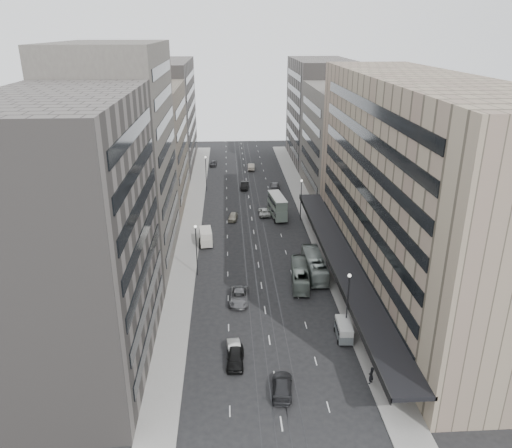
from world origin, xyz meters
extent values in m
plane|color=black|center=(0.00, 0.00, 0.00)|extent=(220.00, 220.00, 0.00)
cube|color=gray|center=(12.00, 37.50, 0.07)|extent=(4.00, 125.00, 0.15)
cube|color=gray|center=(-12.00, 37.50, 0.07)|extent=(4.00, 125.00, 0.15)
cube|color=gray|center=(21.50, 8.00, 15.00)|extent=(15.00, 60.00, 30.00)
cube|color=black|center=(12.00, 8.00, 4.00)|extent=(4.40, 60.00, 0.50)
cube|color=#534E48|center=(21.50, 52.00, 12.00)|extent=(15.00, 28.00, 24.00)
cube|color=#5E5854|center=(21.50, 82.00, 14.00)|extent=(15.00, 32.00, 28.00)
cube|color=#5E5854|center=(-21.50, -8.00, 15.00)|extent=(15.00, 28.00, 30.00)
cube|color=#534E48|center=(-21.50, 19.00, 17.00)|extent=(15.00, 26.00, 34.00)
cube|color=#6A6152|center=(-21.50, 46.00, 12.50)|extent=(15.00, 28.00, 25.00)
cube|color=#5E5854|center=(-21.50, 79.00, 14.00)|extent=(15.00, 38.00, 28.00)
cylinder|color=#262628|center=(9.70, -5.00, 4.00)|extent=(0.16, 0.16, 8.00)
sphere|color=silver|center=(9.70, -5.00, 8.10)|extent=(0.44, 0.44, 0.44)
cylinder|color=#262628|center=(9.70, 35.00, 4.00)|extent=(0.16, 0.16, 8.00)
sphere|color=silver|center=(9.70, 35.00, 8.10)|extent=(0.44, 0.44, 0.44)
cylinder|color=#262628|center=(-9.70, 12.00, 4.00)|extent=(0.16, 0.16, 8.00)
sphere|color=silver|center=(-9.70, 12.00, 8.10)|extent=(0.44, 0.44, 0.44)
cylinder|color=#262628|center=(-9.70, 55.00, 4.00)|extent=(0.16, 0.16, 8.00)
sphere|color=silver|center=(-9.70, 55.00, 8.10)|extent=(0.44, 0.44, 0.44)
imported|color=slate|center=(5.83, 8.44, 1.38)|extent=(3.25, 10.08, 2.76)
imported|color=gray|center=(8.50, 11.28, 1.53)|extent=(2.58, 11.02, 3.07)
cube|color=slate|center=(5.18, 36.47, 1.53)|extent=(3.31, 8.58, 2.14)
cube|color=slate|center=(5.18, 36.47, 3.53)|extent=(3.23, 8.24, 1.86)
cube|color=silver|center=(5.18, 36.47, 4.51)|extent=(3.31, 8.58, 0.11)
cylinder|color=black|center=(4.39, 33.34, 0.46)|extent=(0.37, 0.95, 0.93)
cylinder|color=black|center=(6.69, 33.62, 0.46)|extent=(0.37, 0.95, 0.93)
cylinder|color=black|center=(3.66, 39.32, 0.46)|extent=(0.37, 0.95, 0.93)
cylinder|color=black|center=(5.97, 39.60, 0.46)|extent=(0.37, 0.95, 0.93)
cube|color=#5A6062|center=(9.20, -6.11, 0.83)|extent=(1.91, 4.15, 1.06)
cube|color=#B7B7B2|center=(9.20, -6.11, 1.78)|extent=(1.87, 4.06, 0.83)
cylinder|color=black|center=(8.28, -7.40, 0.30)|extent=(0.20, 0.61, 0.60)
cylinder|color=black|center=(9.98, -7.49, 0.30)|extent=(0.20, 0.61, 0.60)
cylinder|color=black|center=(8.42, -4.72, 0.30)|extent=(0.20, 0.61, 0.60)
cylinder|color=black|center=(10.12, -4.81, 0.30)|extent=(0.20, 0.61, 0.60)
cube|color=beige|center=(-8.77, 23.55, 1.06)|extent=(2.46, 4.70, 1.39)
cube|color=beige|center=(-8.77, 23.55, 2.30)|extent=(2.41, 4.60, 1.09)
cylinder|color=black|center=(-9.64, 21.97, 0.36)|extent=(0.27, 0.74, 0.72)
cylinder|color=black|center=(-7.61, 22.16, 0.36)|extent=(0.27, 0.74, 0.72)
cylinder|color=black|center=(-9.92, 24.94, 0.36)|extent=(0.27, 0.74, 0.72)
cylinder|color=black|center=(-7.90, 25.14, 0.36)|extent=(0.27, 0.74, 0.72)
imported|color=black|center=(-4.28, -10.36, 0.82)|extent=(2.18, 4.92, 1.65)
imported|color=silver|center=(-4.35, -8.81, 0.69)|extent=(1.82, 4.32, 1.39)
imported|color=#5B5B5E|center=(-3.48, 3.46, 0.78)|extent=(2.95, 5.79, 1.57)
imported|color=#242426|center=(0.55, -15.46, 0.76)|extent=(2.77, 5.49, 1.53)
imported|color=#A09884|center=(-3.81, 35.45, 0.70)|extent=(2.19, 4.29, 1.40)
imported|color=black|center=(-0.67, 56.13, 0.81)|extent=(2.18, 5.05, 1.62)
imported|color=silver|center=(2.67, 38.04, 0.68)|extent=(2.26, 4.89, 1.36)
imported|color=#565658|center=(6.54, 55.58, 0.81)|extent=(2.71, 5.73, 1.62)
imported|color=#2A2A2D|center=(-8.50, 77.75, 0.72)|extent=(1.95, 4.34, 1.45)
imported|color=beige|center=(1.76, 73.38, 0.84)|extent=(2.00, 5.16, 1.67)
imported|color=black|center=(10.20, -14.84, 1.18)|extent=(0.88, 0.87, 2.05)
camera|label=1|loc=(-4.72, -57.74, 35.91)|focal=35.00mm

